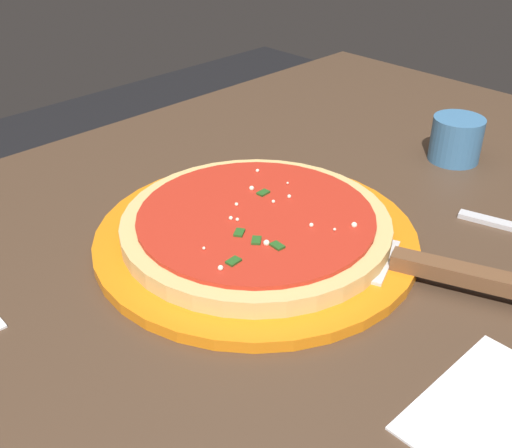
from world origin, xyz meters
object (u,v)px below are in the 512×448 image
Objects in this scene: cup_small_sauce at (456,139)px; pizza_server at (421,266)px; serving_plate at (256,237)px; pizza at (256,224)px.

pizza_server is at bearing -156.00° from cup_small_sauce.
cup_small_sauce is (0.29, -0.04, 0.02)m from serving_plate.
pizza is at bearing -116.59° from serving_plate.
pizza is 1.13× the size of pizza_server.
serving_plate is 5.07× the size of cup_small_sauce.
pizza_server is at bearing -68.35° from serving_plate.
cup_small_sauce reaches higher than pizza.
pizza is at bearing 111.66° from pizza_server.
serving_plate is 1.37× the size of pizza_server.
serving_plate is 0.02m from pizza.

